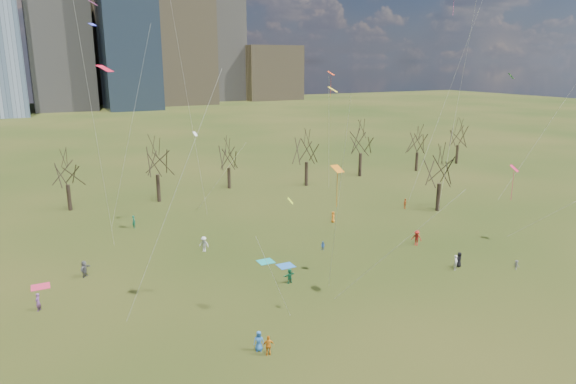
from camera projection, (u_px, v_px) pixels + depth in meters
name	position (u px, v px, depth m)	size (l,w,h in m)	color
ground	(352.00, 303.00, 43.47)	(500.00, 500.00, 0.00)	black
downtown_skyline	(70.00, 14.00, 215.02)	(212.50, 78.00, 118.00)	slate
bare_tree_row	(209.00, 160.00, 74.13)	(113.04, 29.80, 9.50)	black
blanket_teal	(266.00, 262.00, 52.45)	(1.60, 1.50, 0.03)	teal
blanket_navy	(286.00, 266.00, 51.37)	(1.60, 1.50, 0.03)	blue
blanket_crimson	(40.00, 287.00, 46.60)	(1.60, 1.50, 0.03)	#C42747
person_0	(259.00, 341.00, 36.16)	(0.73, 0.48, 1.49)	#2A67B9
person_1	(456.00, 262.00, 50.24)	(0.56, 0.37, 1.53)	silver
person_3	(516.00, 265.00, 50.42)	(0.62, 0.36, 0.96)	slate
person_4	(269.00, 346.00, 35.58)	(0.87, 0.36, 1.49)	orange
person_5	(290.00, 276.00, 47.27)	(1.31, 0.42, 1.41)	#176A41
person_6	(459.00, 260.00, 50.99)	(0.74, 0.48, 1.52)	black
person_7	(38.00, 302.00, 41.98)	(0.56, 0.37, 1.53)	#7C478F
person_8	(323.00, 246.00, 55.53)	(0.48, 0.38, 0.99)	#2854AE
person_9	(204.00, 244.00, 55.13)	(1.08, 0.62, 1.67)	silver
person_10	(405.00, 204.00, 71.27)	(0.83, 0.35, 1.42)	#AA4518
person_11	(84.00, 269.00, 48.60)	(1.50, 0.48, 1.62)	#5F5E63
person_12	(333.00, 217.00, 65.19)	(0.69, 0.45, 1.41)	orange
person_13	(134.00, 222.00, 62.99)	(0.57, 0.37, 1.56)	#1A7659
person_15	(417.00, 238.00, 56.96)	(1.12, 0.64, 1.73)	#B21E19
kites_airborne	(335.00, 126.00, 54.21)	(58.17, 42.42, 32.12)	orange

